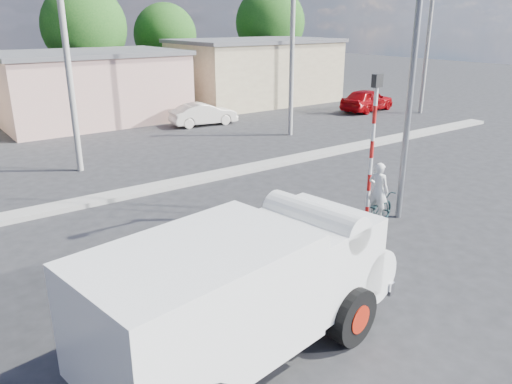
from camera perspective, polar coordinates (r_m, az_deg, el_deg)
ground_plane at (r=12.34m, az=7.66°, el=-8.96°), size 120.00×120.00×0.00m
median at (r=18.41m, az=-9.70°, el=0.86°), size 40.00×0.80×0.16m
truck at (r=8.79m, az=-0.49°, el=-10.71°), size 6.39×3.17×2.53m
bicycle at (r=14.97m, az=13.61°, el=-2.08°), size 1.98×1.12×0.99m
cyclist at (r=14.85m, az=13.70°, el=-0.89°), size 0.54×0.68×1.65m
car_cream at (r=28.99m, az=-6.02°, el=8.84°), size 3.94×1.79×1.25m
car_red at (r=34.13m, az=12.59°, el=10.24°), size 4.54×2.42×1.47m
traffic_pole at (r=14.62m, az=13.20°, el=6.08°), size 0.28×0.18×4.36m
streetlight at (r=14.84m, az=17.28°, el=15.19°), size 2.34×0.22×9.00m
building_row at (r=31.22m, az=-20.04°, el=11.35°), size 37.80×7.30×4.44m
tree_row at (r=37.96m, az=-19.56°, el=16.96°), size 43.62×7.43×8.42m
utility_poles at (r=22.62m, az=-7.47°, el=14.69°), size 35.40×0.24×8.00m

